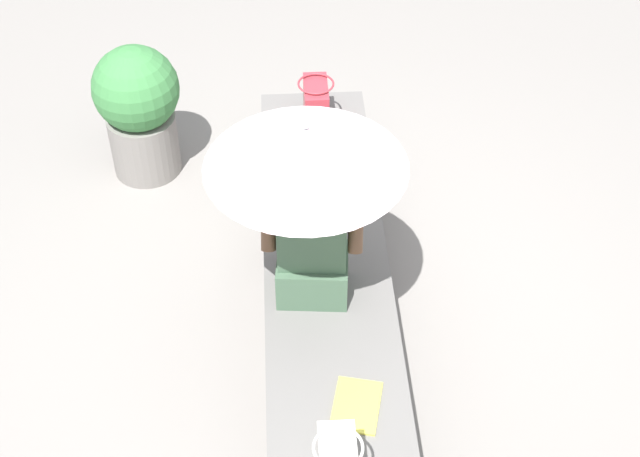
# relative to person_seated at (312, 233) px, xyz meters

# --- Properties ---
(ground_plane) EXTENTS (14.00, 14.00, 0.00)m
(ground_plane) POSITION_rel_person_seated_xyz_m (0.14, -0.08, -0.80)
(ground_plane) COLOR gray
(stone_bench) EXTENTS (3.11, 0.64, 0.41)m
(stone_bench) POSITION_rel_person_seated_xyz_m (0.14, -0.08, -0.59)
(stone_bench) COLOR slate
(stone_bench) RESTS_ON ground
(person_seated) EXTENTS (0.31, 0.49, 0.90)m
(person_seated) POSITION_rel_person_seated_xyz_m (0.00, 0.00, 0.00)
(person_seated) COLOR #47664C
(person_seated) RESTS_ON stone_bench
(parasol) EXTENTS (0.91, 0.91, 0.99)m
(parasol) POSITION_rel_person_seated_xyz_m (0.04, 0.02, 0.47)
(parasol) COLOR #B7B7BC
(parasol) RESTS_ON stone_bench
(handbag_black) EXTENTS (0.29, 0.22, 0.30)m
(handbag_black) POSITION_rel_person_seated_xyz_m (1.36, -0.09, -0.24)
(handbag_black) COLOR #B2333D
(handbag_black) RESTS_ON stone_bench
(magazine) EXTENTS (0.32, 0.26, 0.01)m
(magazine) POSITION_rel_person_seated_xyz_m (-0.70, -0.15, -0.38)
(magazine) COLOR #EAE04C
(magazine) RESTS_ON stone_bench
(planter_near) EXTENTS (0.52, 0.52, 0.87)m
(planter_near) POSITION_rel_person_seated_xyz_m (1.51, 0.98, -0.32)
(planter_near) COLOR gray
(planter_near) RESTS_ON ground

